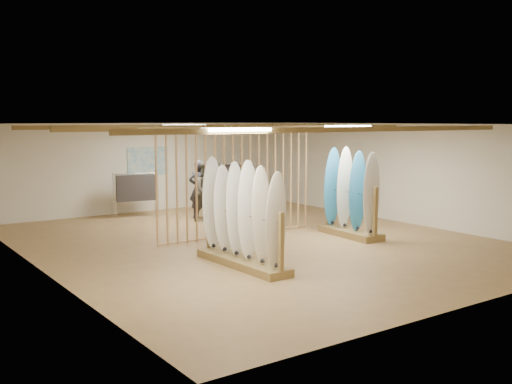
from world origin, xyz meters
TOP-DOWN VIEW (x-y plane):
  - floor at (0.00, 0.00)m, footprint 12.00×12.00m
  - ceiling at (0.00, 0.00)m, footprint 12.00×12.00m
  - wall_back at (0.00, 6.00)m, footprint 12.00×0.00m
  - wall_front at (0.00, -6.00)m, footprint 12.00×0.00m
  - wall_left at (-5.00, 0.00)m, footprint 0.00×12.00m
  - wall_right at (5.00, 0.00)m, footprint 0.00×12.00m
  - ceiling_slats at (0.00, 0.00)m, footprint 9.50×6.12m
  - light_panels at (0.00, 0.00)m, footprint 1.20×0.35m
  - bamboo_partition at (0.00, 0.80)m, footprint 4.45×0.05m
  - poster at (0.00, 5.98)m, footprint 1.40×0.03m
  - rack_left at (-1.61, -1.82)m, footprint 0.62×2.58m
  - rack_right at (2.34, -0.80)m, footprint 0.75×1.94m
  - clothing_rack_a at (-0.84, 5.09)m, footprint 1.24×0.52m
  - clothing_rack_b at (2.73, 5.27)m, footprint 1.34×0.76m
  - shopper_a at (0.59, 3.75)m, footprint 0.85×0.85m
  - shopper_b at (0.58, 3.27)m, footprint 1.04×0.87m

SIDE VIEW (x-z plane):
  - floor at x=0.00m, z-range 0.00..0.00m
  - rack_left at x=-1.61m, z-range -0.33..1.75m
  - rack_right at x=2.34m, z-range -0.36..1.85m
  - clothing_rack_a at x=-0.84m, z-range 0.20..1.55m
  - clothing_rack_b at x=2.73m, z-range 0.23..1.72m
  - shopper_b at x=0.58m, z-range 0.00..1.95m
  - shopper_a at x=0.59m, z-range 0.00..1.97m
  - bamboo_partition at x=0.00m, z-range 0.01..2.79m
  - wall_back at x=0.00m, z-range -4.60..7.40m
  - wall_front at x=0.00m, z-range -4.60..7.40m
  - wall_left at x=-5.00m, z-range -4.60..7.40m
  - wall_right at x=5.00m, z-range -4.60..7.40m
  - poster at x=0.00m, z-range 1.15..2.05m
  - ceiling_slats at x=0.00m, z-range 2.67..2.77m
  - light_panels at x=0.00m, z-range 2.71..2.77m
  - ceiling at x=0.00m, z-range 2.80..2.80m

